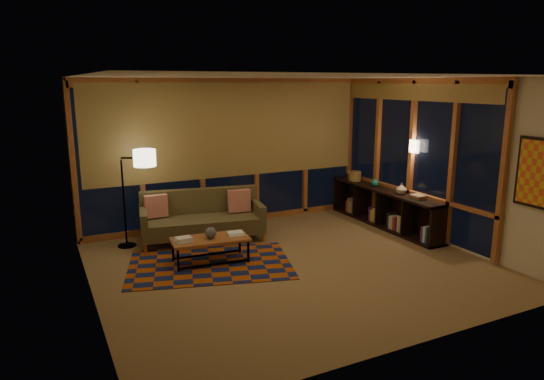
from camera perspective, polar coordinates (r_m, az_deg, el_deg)
name	(u,v)px	position (r m, az deg, el deg)	size (l,w,h in m)	color
floor	(292,265)	(7.20, 2.37, -8.82)	(5.50, 5.00, 0.01)	olive
ceiling	(294,77)	(6.71, 2.58, 13.20)	(5.50, 5.00, 0.01)	white
walls	(293,175)	(6.83, 2.47, 1.79)	(5.51, 5.01, 2.70)	beige
window_wall_back	(230,153)	(9.00, -5.01, 4.38)	(5.30, 0.16, 2.60)	#B35E28
window_wall_right	(410,157)	(8.86, 15.95, 3.81)	(0.16, 3.70, 2.60)	#B35E28
wall_art	(542,174)	(7.27, 29.17, 1.67)	(0.06, 0.74, 0.94)	#F04E27
wall_sconce	(414,146)	(8.69, 16.40, 4.95)	(0.12, 0.18, 0.22)	#FFF2C5
sofa	(202,217)	(8.23, -8.19, -3.17)	(2.01, 0.81, 0.82)	brown
pillow_left	(156,207)	(8.25, -13.48, -2.02)	(0.37, 0.12, 0.37)	red
pillow_right	(239,202)	(8.40, -3.89, -1.39)	(0.38, 0.13, 0.38)	red
area_rug	(210,264)	(7.27, -7.30, -8.66)	(2.34, 1.56, 0.01)	#A1410E
coffee_table	(210,250)	(7.30, -7.25, -7.04)	(1.13, 0.52, 0.38)	#B35E28
book_stack_a	(184,239)	(7.13, -10.36, -5.74)	(0.23, 0.18, 0.07)	white
book_stack_b	(235,234)	(7.32, -4.32, -5.15)	(0.24, 0.19, 0.05)	white
ceramic_pot	(211,233)	(7.20, -7.24, -5.00)	(0.17, 0.17, 0.17)	black
floor_lamp	(124,199)	(8.12, -17.05, -0.97)	(0.53, 0.35, 1.60)	black
bookshelf	(384,208)	(9.23, 13.05, -2.04)	(0.40, 2.79, 0.70)	black
basket	(355,176)	(9.83, 9.71, 1.64)	(0.25, 0.25, 0.19)	olive
teal_bowl	(375,183)	(9.37, 12.01, 0.85)	(0.14, 0.14, 0.14)	#187564
vase	(401,189)	(8.81, 14.97, 0.15)	(0.19, 0.19, 0.20)	tan
shelf_book_stack	(418,197)	(8.52, 16.78, -0.78)	(0.19, 0.27, 0.08)	white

